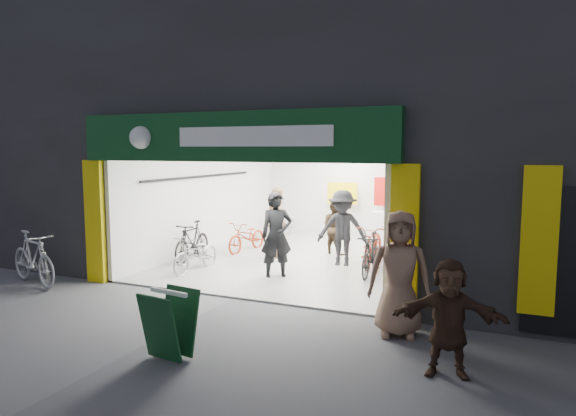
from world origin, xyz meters
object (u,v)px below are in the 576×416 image
Objects in this scene: parked_bike at (33,258)px; sandwich_board at (170,323)px; pedestrian_near at (399,274)px; bike_right_front at (371,255)px; bike_left_front at (196,254)px.

sandwich_board is at bearing -94.67° from parked_bike.
parked_bike is 0.98× the size of pedestrian_near.
pedestrian_near reaches higher than bike_right_front.
pedestrian_near reaches higher than parked_bike.
bike_right_front is 3.70m from pedestrian_near.
pedestrian_near is (5.10, -2.21, 0.53)m from bike_left_front.
pedestrian_near is 2.08× the size of sandwich_board.
bike_left_front is 4.97m from sandwich_board.
bike_left_front is 0.85× the size of pedestrian_near.
parked_bike is at bearing -152.10° from bike_right_front.
sandwich_board is at bearing -57.89° from bike_left_front.
pedestrian_near is (7.57, 0.11, 0.39)m from parked_bike.
pedestrian_near is 3.43m from sandwich_board.
pedestrian_near is at bearing -70.75° from bike_right_front.
sandwich_board is (-1.35, -5.55, 0.02)m from bike_right_front.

